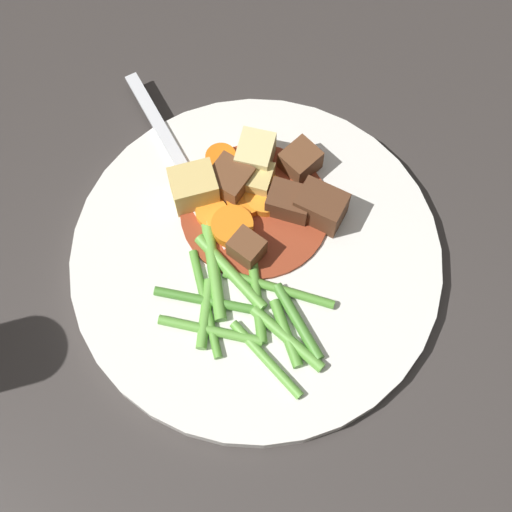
% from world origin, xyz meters
% --- Properties ---
extents(ground_plane, '(3.00, 3.00, 0.00)m').
position_xyz_m(ground_plane, '(0.00, 0.00, 0.00)').
color(ground_plane, '#383330').
extents(dinner_plate, '(0.28, 0.28, 0.01)m').
position_xyz_m(dinner_plate, '(0.00, 0.00, 0.01)').
color(dinner_plate, white).
rests_on(dinner_plate, ground_plane).
extents(stew_sauce, '(0.11, 0.11, 0.00)m').
position_xyz_m(stew_sauce, '(0.04, 0.01, 0.01)').
color(stew_sauce, '#93381E').
rests_on(stew_sauce, dinner_plate).
extents(carrot_slice_0, '(0.04, 0.04, 0.01)m').
position_xyz_m(carrot_slice_0, '(0.05, -0.00, 0.02)').
color(carrot_slice_0, orange).
rests_on(carrot_slice_0, dinner_plate).
extents(carrot_slice_1, '(0.03, 0.03, 0.01)m').
position_xyz_m(carrot_slice_1, '(0.03, 0.04, 0.02)').
color(carrot_slice_1, orange).
rests_on(carrot_slice_1, dinner_plate).
extents(carrot_slice_2, '(0.03, 0.03, 0.01)m').
position_xyz_m(carrot_slice_2, '(0.02, 0.02, 0.02)').
color(carrot_slice_2, orange).
rests_on(carrot_slice_2, dinner_plate).
extents(carrot_slice_3, '(0.04, 0.04, 0.01)m').
position_xyz_m(carrot_slice_3, '(0.04, 0.01, 0.02)').
color(carrot_slice_3, orange).
rests_on(carrot_slice_3, dinner_plate).
extents(carrot_slice_4, '(0.03, 0.03, 0.01)m').
position_xyz_m(carrot_slice_4, '(0.07, 0.04, 0.02)').
color(carrot_slice_4, orange).
rests_on(carrot_slice_4, dinner_plate).
extents(potato_chunk_0, '(0.04, 0.04, 0.03)m').
position_xyz_m(potato_chunk_0, '(0.04, 0.05, 0.03)').
color(potato_chunk_0, '#DBBC6B').
rests_on(potato_chunk_0, dinner_plate).
extents(potato_chunk_1, '(0.03, 0.03, 0.03)m').
position_xyz_m(potato_chunk_1, '(0.08, 0.01, 0.03)').
color(potato_chunk_1, '#EAD68C').
rests_on(potato_chunk_1, dinner_plate).
extents(potato_chunk_2, '(0.03, 0.03, 0.02)m').
position_xyz_m(potato_chunk_2, '(0.06, 0.01, 0.02)').
color(potato_chunk_2, '#DBBC6B').
rests_on(potato_chunk_2, dinner_plate).
extents(meat_chunk_0, '(0.03, 0.04, 0.02)m').
position_xyz_m(meat_chunk_0, '(0.04, -0.02, 0.03)').
color(meat_chunk_0, '#56331E').
rests_on(meat_chunk_0, dinner_plate).
extents(meat_chunk_1, '(0.04, 0.04, 0.02)m').
position_xyz_m(meat_chunk_1, '(0.08, -0.02, 0.02)').
color(meat_chunk_1, brown).
rests_on(meat_chunk_1, dinner_plate).
extents(meat_chunk_2, '(0.04, 0.04, 0.03)m').
position_xyz_m(meat_chunk_2, '(0.05, 0.03, 0.03)').
color(meat_chunk_2, brown).
rests_on(meat_chunk_2, dinner_plate).
extents(meat_chunk_3, '(0.03, 0.03, 0.02)m').
position_xyz_m(meat_chunk_3, '(-0.00, 0.01, 0.02)').
color(meat_chunk_3, brown).
rests_on(meat_chunk_3, dinner_plate).
extents(meat_chunk_4, '(0.04, 0.04, 0.03)m').
position_xyz_m(meat_chunk_4, '(0.04, -0.04, 0.03)').
color(meat_chunk_4, '#56331E').
rests_on(meat_chunk_4, dinner_plate).
extents(green_bean_0, '(0.05, 0.06, 0.01)m').
position_xyz_m(green_bean_0, '(-0.08, -0.02, 0.02)').
color(green_bean_0, '#66AD42').
rests_on(green_bean_0, dinner_plate).
extents(green_bean_1, '(0.01, 0.08, 0.01)m').
position_xyz_m(green_bean_1, '(-0.06, 0.02, 0.02)').
color(green_bean_1, '#66AD42').
rests_on(green_bean_1, dinner_plate).
extents(green_bean_2, '(0.08, 0.04, 0.01)m').
position_xyz_m(green_bean_2, '(-0.04, 0.03, 0.02)').
color(green_bean_2, '#599E38').
rests_on(green_bean_2, dinner_plate).
extents(green_bean_3, '(0.02, 0.08, 0.01)m').
position_xyz_m(green_bean_3, '(-0.02, -0.02, 0.02)').
color(green_bean_3, '#599E38').
rests_on(green_bean_3, dinner_plate).
extents(green_bean_4, '(0.05, 0.04, 0.01)m').
position_xyz_m(green_bean_4, '(-0.05, -0.04, 0.02)').
color(green_bean_4, '#4C8E33').
rests_on(green_bean_4, dinner_plate).
extents(green_bean_5, '(0.04, 0.06, 0.01)m').
position_xyz_m(green_bean_5, '(-0.06, -0.03, 0.02)').
color(green_bean_5, '#66AD42').
rests_on(green_bean_5, dinner_plate).
extents(green_bean_6, '(0.05, 0.03, 0.01)m').
position_xyz_m(green_bean_6, '(-0.06, -0.03, 0.02)').
color(green_bean_6, '#599E38').
rests_on(green_bean_6, dinner_plate).
extents(green_bean_7, '(0.01, 0.08, 0.01)m').
position_xyz_m(green_bean_7, '(-0.04, 0.03, 0.02)').
color(green_bean_7, '#4C8E33').
rests_on(green_bean_7, dinner_plate).
extents(green_bean_8, '(0.07, 0.03, 0.01)m').
position_xyz_m(green_bean_8, '(-0.03, -0.01, 0.02)').
color(green_bean_8, '#599E38').
rests_on(green_bean_8, dinner_plate).
extents(green_bean_9, '(0.08, 0.03, 0.01)m').
position_xyz_m(green_bean_9, '(-0.02, 0.03, 0.02)').
color(green_bean_9, '#66AD42').
rests_on(green_bean_9, dinner_plate).
extents(green_bean_10, '(0.05, 0.01, 0.01)m').
position_xyz_m(green_bean_10, '(-0.05, 0.03, 0.02)').
color(green_bean_10, '#66AD42').
rests_on(green_bean_10, dinner_plate).
extents(green_bean_11, '(0.05, 0.06, 0.01)m').
position_xyz_m(green_bean_11, '(-0.02, 0.02, 0.02)').
color(green_bean_11, '#66AD42').
rests_on(green_bean_11, dinner_plate).
extents(fork, '(0.15, 0.12, 0.00)m').
position_xyz_m(fork, '(0.07, 0.07, 0.02)').
color(fork, silver).
rests_on(fork, dinner_plate).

